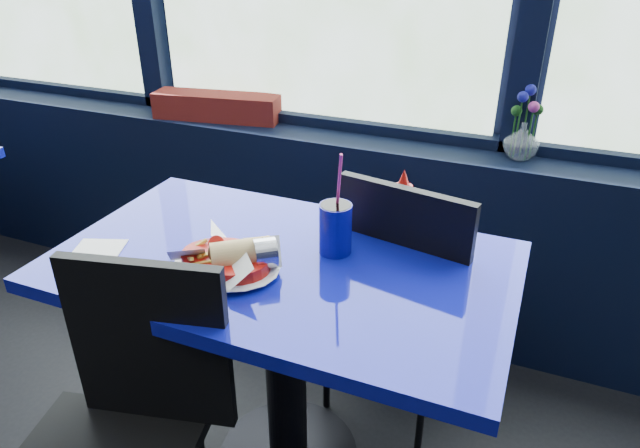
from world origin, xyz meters
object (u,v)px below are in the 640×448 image
(near_table, at_px, (284,316))
(chair_near_front, at_px, (120,424))
(flower_vase, at_px, (522,137))
(food_basket, at_px, (228,260))
(chair_near_back, at_px, (401,287))
(planter_box, at_px, (217,106))
(soda_cup, at_px, (335,227))
(ketchup_bottle, at_px, (402,206))

(near_table, xyz_separation_m, chair_near_front, (-0.20, -0.45, -0.05))
(flower_vase, distance_m, food_basket, 1.15)
(chair_near_back, height_order, food_basket, chair_near_back)
(chair_near_back, distance_m, planter_box, 1.16)
(chair_near_front, xyz_separation_m, flower_vase, (0.71, 1.32, 0.36))
(planter_box, bearing_deg, flower_vase, -8.96)
(chair_near_back, bearing_deg, soda_cup, 70.01)
(near_table, distance_m, chair_near_front, 0.50)
(near_table, distance_m, planter_box, 1.16)
(food_basket, bearing_deg, flower_vase, 45.76)
(food_basket, xyz_separation_m, soda_cup, (0.21, 0.20, 0.04))
(chair_near_back, relative_size, ketchup_bottle, 4.68)
(chair_near_back, relative_size, flower_vase, 3.58)
(ketchup_bottle, bearing_deg, flower_vase, 66.89)
(near_table, distance_m, ketchup_bottle, 0.45)
(planter_box, height_order, food_basket, planter_box)
(soda_cup, bearing_deg, food_basket, -137.73)
(planter_box, bearing_deg, chair_near_back, -38.65)
(flower_vase, bearing_deg, food_basket, -122.00)
(chair_near_front, height_order, food_basket, chair_near_front)
(planter_box, xyz_separation_m, ketchup_bottle, (0.97, -0.60, -0.02))
(planter_box, bearing_deg, near_table, -59.59)
(near_table, distance_m, food_basket, 0.26)
(near_table, bearing_deg, chair_near_front, -114.06)
(chair_near_back, bearing_deg, flower_vase, -104.59)
(food_basket, bearing_deg, planter_box, 110.48)
(near_table, bearing_deg, chair_near_back, 52.20)
(chair_near_front, bearing_deg, chair_near_back, 46.78)
(near_table, height_order, soda_cup, soda_cup)
(planter_box, height_order, soda_cup, soda_cup)
(near_table, xyz_separation_m, soda_cup, (0.11, 0.09, 0.26))
(chair_near_back, distance_m, flower_vase, 0.70)
(food_basket, distance_m, ketchup_bottle, 0.51)
(food_basket, xyz_separation_m, ketchup_bottle, (0.35, 0.36, 0.05))
(planter_box, height_order, ketchup_bottle, ketchup_bottle)
(chair_near_front, bearing_deg, flower_vase, 48.83)
(chair_near_front, xyz_separation_m, ketchup_bottle, (0.45, 0.71, 0.32))
(chair_near_front, height_order, ketchup_bottle, ketchup_bottle)
(chair_near_back, xyz_separation_m, soda_cup, (-0.13, -0.23, 0.30))
(planter_box, xyz_separation_m, soda_cup, (0.83, -0.77, -0.03))
(chair_near_back, height_order, ketchup_bottle, ketchup_bottle)
(near_table, relative_size, flower_vase, 4.69)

